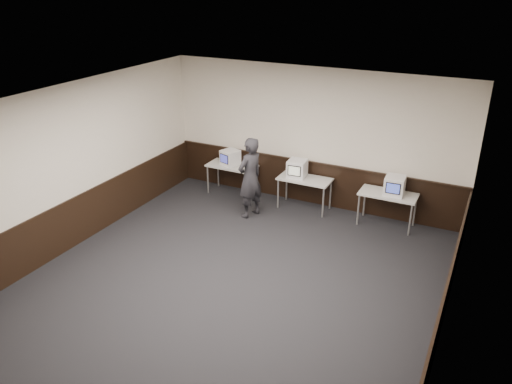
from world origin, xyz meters
TOP-DOWN VIEW (x-y plane):
  - floor at (0.00, 0.00)m, footprint 8.00×8.00m
  - ceiling at (0.00, 0.00)m, footprint 8.00×8.00m
  - back_wall at (0.00, 4.00)m, footprint 7.00×0.00m
  - front_wall at (0.00, -4.00)m, footprint 7.00×0.00m
  - left_wall at (-3.50, 0.00)m, footprint 0.00×8.00m
  - right_wall at (3.50, 0.00)m, footprint 0.00×8.00m
  - wainscot_back at (0.00, 3.98)m, footprint 6.98×0.04m
  - wainscot_left at (-3.48, 0.00)m, footprint 0.04×7.98m
  - wainscot_right at (3.48, 0.00)m, footprint 0.04×7.98m
  - wainscot_rail at (0.00, 3.96)m, footprint 6.98×0.06m
  - desk_left at (-1.90, 3.60)m, footprint 1.20×0.60m
  - desk_center at (0.00, 3.60)m, footprint 1.20×0.60m
  - desk_right at (1.90, 3.60)m, footprint 1.20×0.60m
  - emac_left at (-1.94, 3.59)m, footprint 0.48×0.49m
  - emac_center at (-0.20, 3.60)m, footprint 0.44×0.47m
  - emac_right at (2.01, 3.60)m, footprint 0.43×0.46m
  - person at (-0.94, 2.70)m, footprint 0.63×0.77m

SIDE VIEW (x-z plane):
  - floor at x=0.00m, z-range 0.00..0.00m
  - wainscot_back at x=0.00m, z-range 0.00..1.00m
  - wainscot_left at x=-3.48m, z-range 0.00..1.00m
  - wainscot_right at x=3.48m, z-range 0.00..1.00m
  - desk_left at x=-1.90m, z-range 0.30..1.05m
  - desk_center at x=0.00m, z-range 0.30..1.05m
  - desk_right at x=1.90m, z-range 0.30..1.05m
  - person at x=-0.94m, z-range 0.00..1.83m
  - emac_left at x=-1.94m, z-range 0.75..1.12m
  - emac_right at x=2.01m, z-range 0.75..1.15m
  - emac_center at x=-0.20m, z-range 0.75..1.16m
  - wainscot_rail at x=0.00m, z-range 1.00..1.04m
  - back_wall at x=0.00m, z-range -1.90..5.10m
  - front_wall at x=0.00m, z-range -1.90..5.10m
  - left_wall at x=-3.50m, z-range -2.40..5.60m
  - right_wall at x=3.50m, z-range -2.40..5.60m
  - ceiling at x=0.00m, z-range 3.20..3.20m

